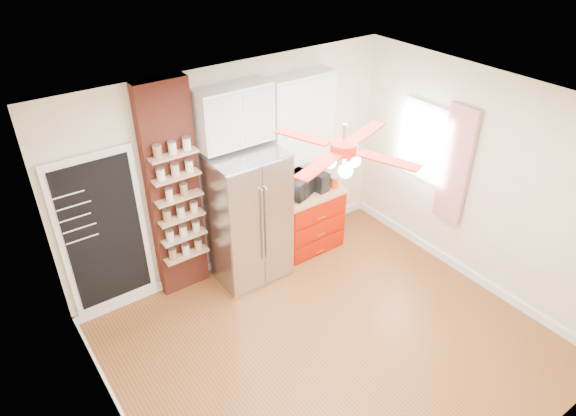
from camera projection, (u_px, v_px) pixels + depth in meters
floor at (331, 345)px, 5.74m from camera, size 4.50×4.50×0.00m
ceiling at (346, 119)px, 4.30m from camera, size 4.50×4.50×0.00m
wall_back at (234, 171)px, 6.40m from camera, size 4.50×0.02×2.70m
wall_front at (520, 385)px, 3.64m from camera, size 4.50×0.02×2.70m
wall_left at (112, 350)px, 3.91m from camera, size 0.02×4.00×2.70m
wall_right at (481, 183)px, 6.13m from camera, size 0.02×4.00×2.70m
chalkboard at (104, 234)px, 5.67m from camera, size 0.95×0.05×1.95m
brick_pillar at (174, 193)px, 5.92m from camera, size 0.60×0.16×2.70m
fridge at (247, 217)px, 6.37m from camera, size 0.90×0.70×1.75m
upper_glass_cabinet at (234, 115)px, 5.83m from camera, size 0.90×0.35×0.70m
red_cabinet at (306, 219)px, 7.11m from camera, size 0.94×0.64×0.90m
upper_shelf_unit at (300, 118)px, 6.47m from camera, size 0.90×0.30×1.15m
window at (425, 142)px, 6.64m from camera, size 0.04×0.75×1.05m
curtain at (455, 166)px, 6.28m from camera, size 0.06×0.40×1.55m
ceiling_fan at (344, 149)px, 4.45m from camera, size 1.40×1.40×0.44m
toaster_oven at (299, 185)px, 6.73m from camera, size 0.56×0.48×0.26m
coffee_maker at (320, 182)px, 6.81m from camera, size 0.20×0.23×0.26m
canister_left at (334, 182)px, 6.91m from camera, size 0.12×0.12×0.15m
canister_right at (330, 180)px, 6.99m from camera, size 0.11×0.11×0.13m
pantry_jar_oats at (169, 195)px, 5.70m from camera, size 0.08×0.08×0.15m
pantry_jar_beans at (184, 190)px, 5.81m from camera, size 0.09×0.09×0.13m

